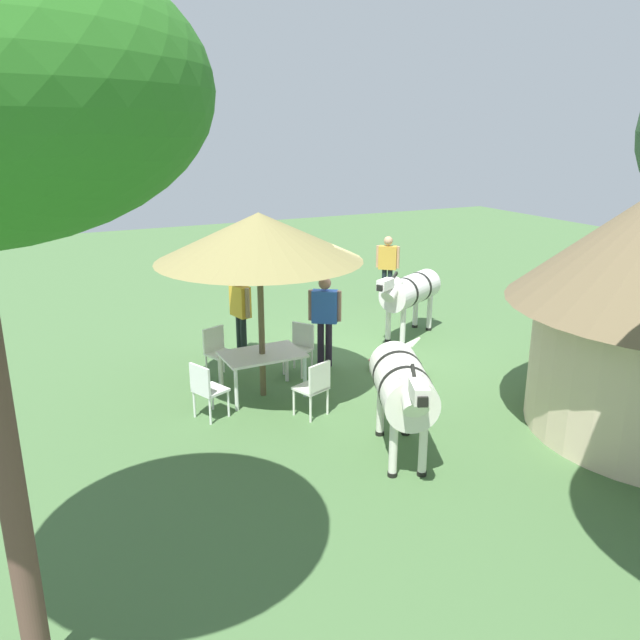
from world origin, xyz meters
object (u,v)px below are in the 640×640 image
shade_umbrella (259,237)px  patio_chair_west_end (300,345)px  standing_watcher (388,262)px  patio_chair_east_end (218,349)px  patio_chair_near_hut (315,385)px  patio_dining_table (262,358)px  zebra_nearest_camera (409,292)px  striped_lounge_chair (393,357)px  guest_behind_table (240,307)px  guest_beside_umbrella (325,313)px  zebra_by_umbrella (403,387)px  patio_chair_near_lawn (206,387)px

shade_umbrella → patio_chair_west_end: shade_umbrella is taller
standing_watcher → shade_umbrella: bearing=79.5°
patio_chair_west_end → patio_chair_east_end: size_ratio=1.00×
patio_chair_near_hut → standing_watcher: (-4.55, -5.28, 0.48)m
patio_chair_near_hut → patio_dining_table: bearing=90.0°
shade_umbrella → patio_dining_table: shade_umbrella is taller
patio_chair_west_end → zebra_nearest_camera: bearing=-108.2°
striped_lounge_chair → patio_chair_east_end: bearing=119.7°
patio_chair_near_hut → guest_behind_table: size_ratio=0.53×
patio_chair_east_end → patio_chair_near_hut: same height
patio_chair_east_end → patio_chair_west_end: bearing=141.7°
patio_chair_west_end → patio_chair_east_end: bearing=38.3°
standing_watcher → patio_chair_near_hut: bearing=88.8°
guest_beside_umbrella → shade_umbrella: bearing=59.9°
shade_umbrella → zebra_by_umbrella: size_ratio=1.60×
patio_chair_near_lawn → patio_chair_near_hut: size_ratio=1.00×
patio_chair_near_hut → guest_behind_table: guest_behind_table is taller
patio_chair_east_end → zebra_by_umbrella: zebra_by_umbrella is taller
standing_watcher → zebra_nearest_camera: standing_watcher is taller
patio_chair_near_lawn → zebra_nearest_camera: zebra_nearest_camera is taller
patio_chair_east_end → patio_chair_near_lawn: size_ratio=1.00×
patio_chair_near_hut → guest_beside_umbrella: size_ratio=0.53×
shade_umbrella → patio_chair_west_end: bearing=-145.5°
shade_umbrella → zebra_nearest_camera: shade_umbrella is taller
shade_umbrella → patio_chair_near_lawn: bearing=23.2°
patio_chair_near_lawn → shade_umbrella: bearing=90.0°
guest_behind_table → zebra_nearest_camera: size_ratio=0.83×
shade_umbrella → patio_chair_near_lawn: 2.45m
standing_watcher → zebra_nearest_camera: bearing=107.0°
zebra_nearest_camera → zebra_by_umbrella: 5.15m
patio_dining_table → striped_lounge_chair: size_ratio=1.38×
patio_chair_near_hut → patio_chair_east_end: bearing=90.2°
zebra_by_umbrella → guest_behind_table: bearing=-58.6°
zebra_nearest_camera → guest_beside_umbrella: bearing=79.6°
patio_chair_near_lawn → zebra_by_umbrella: size_ratio=0.44×
zebra_nearest_camera → standing_watcher: bearing=-51.0°
shade_umbrella → patio_dining_table: bearing=-153.4°
patio_chair_west_end → zebra_by_umbrella: size_ratio=0.44×
striped_lounge_chair → zebra_nearest_camera: (-1.32, -1.51, 0.74)m
patio_chair_near_lawn → guest_beside_umbrella: 2.93m
patio_chair_near_hut → striped_lounge_chair: (-2.13, -1.12, -0.27)m
shade_umbrella → guest_behind_table: bearing=-98.3°
guest_beside_umbrella → zebra_nearest_camera: guest_beside_umbrella is taller
guest_beside_umbrella → patio_dining_table: bearing=59.9°
patio_dining_table → patio_chair_east_end: bearing=-68.9°
patio_chair_near_hut → zebra_nearest_camera: size_ratio=0.44×
patio_chair_east_end → zebra_nearest_camera: size_ratio=0.44×
patio_chair_west_end → patio_chair_near_lawn: (2.08, 1.14, 0.00)m
shade_umbrella → guest_beside_umbrella: shade_umbrella is taller
guest_beside_umbrella → zebra_nearest_camera: (-2.35, -0.76, -0.04)m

